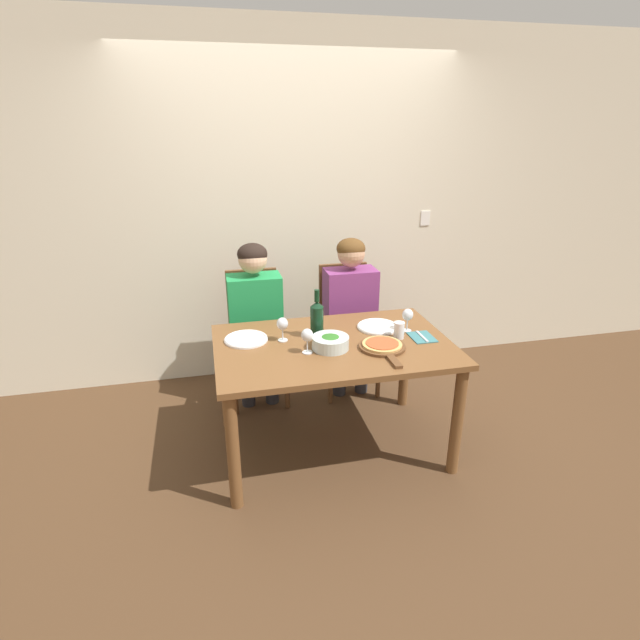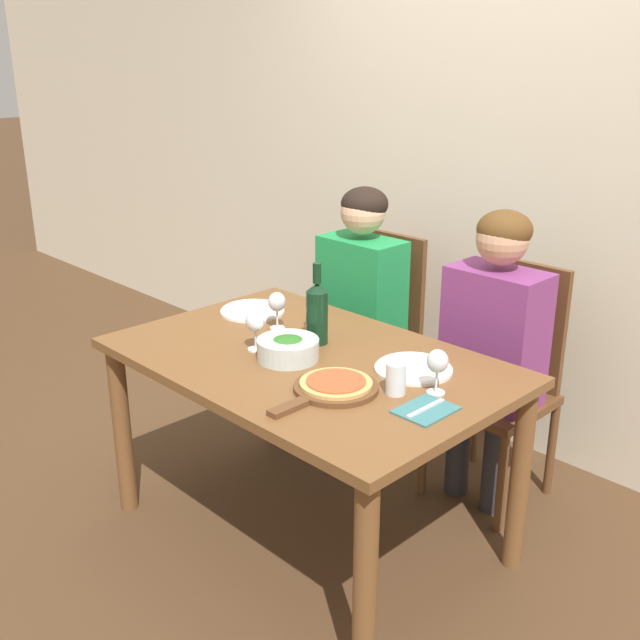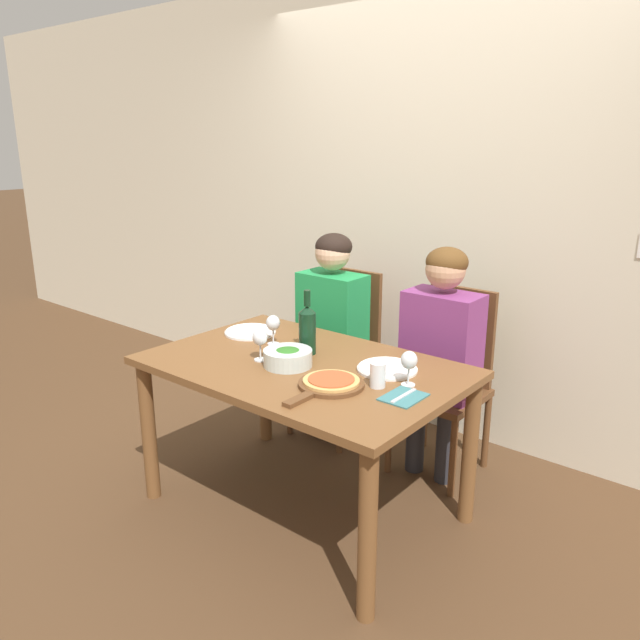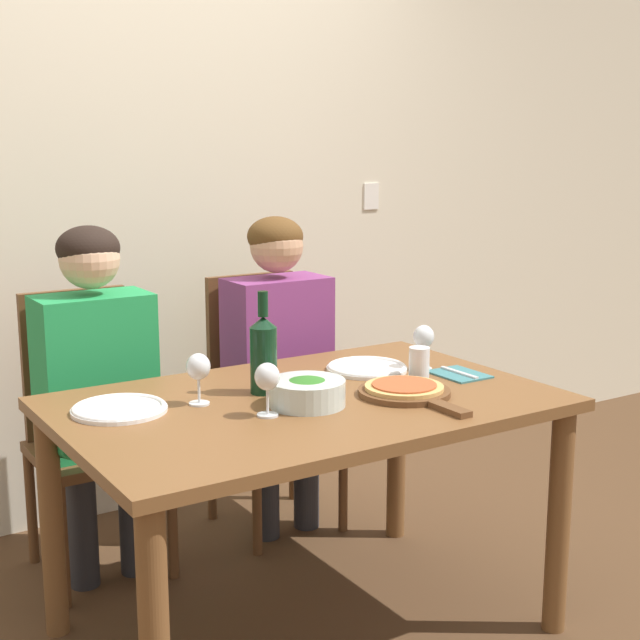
{
  "view_description": "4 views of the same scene",
  "coord_description": "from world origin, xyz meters",
  "px_view_note": "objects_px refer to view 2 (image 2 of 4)",
  "views": [
    {
      "loc": [
        -0.7,
        -2.67,
        2.01
      ],
      "look_at": [
        -0.08,
        -0.0,
        0.91
      ],
      "focal_mm": 28.0,
      "sensor_mm": 36.0,
      "label": 1
    },
    {
      "loc": [
        1.8,
        -1.71,
        1.78
      ],
      "look_at": [
        0.04,
        0.02,
        0.9
      ],
      "focal_mm": 42.0,
      "sensor_mm": 36.0,
      "label": 2
    },
    {
      "loc": [
        1.75,
        -2.01,
        1.75
      ],
      "look_at": [
        -0.01,
        0.13,
        0.92
      ],
      "focal_mm": 35.0,
      "sensor_mm": 36.0,
      "label": 3
    },
    {
      "loc": [
        -1.33,
        -2.16,
        1.48
      ],
      "look_at": [
        0.14,
        0.14,
        0.95
      ],
      "focal_mm": 50.0,
      "sensor_mm": 36.0,
      "label": 4
    }
  ],
  "objects_px": {
    "wine_glass_right": "(437,363)",
    "broccoli_bowl": "(288,349)",
    "person_woman": "(359,294)",
    "dinner_plate_right": "(413,368)",
    "person_man": "(492,334)",
    "pizza_on_board": "(334,387)",
    "wine_glass_centre": "(255,323)",
    "chair_left": "(375,332)",
    "wine_bottle": "(317,312)",
    "dinner_plate_left": "(252,310)",
    "chair_right": "(504,376)",
    "water_tumbler": "(396,378)",
    "fork_on_napkin": "(426,410)",
    "wine_glass_left": "(277,304)"
  },
  "relations": [
    {
      "from": "wine_bottle",
      "to": "water_tumbler",
      "type": "bearing_deg",
      "value": -14.74
    },
    {
      "from": "wine_glass_left",
      "to": "pizza_on_board",
      "type": "bearing_deg",
      "value": -24.12
    },
    {
      "from": "pizza_on_board",
      "to": "water_tumbler",
      "type": "bearing_deg",
      "value": 40.23
    },
    {
      "from": "person_woman",
      "to": "person_man",
      "type": "distance_m",
      "value": 0.71
    },
    {
      "from": "wine_glass_right",
      "to": "wine_glass_centre",
      "type": "bearing_deg",
      "value": -165.88
    },
    {
      "from": "person_man",
      "to": "wine_bottle",
      "type": "distance_m",
      "value": 0.71
    },
    {
      "from": "dinner_plate_left",
      "to": "chair_right",
      "type": "bearing_deg",
      "value": 38.24
    },
    {
      "from": "person_woman",
      "to": "wine_glass_left",
      "type": "xyz_separation_m",
      "value": [
        0.1,
        -0.59,
        0.12
      ]
    },
    {
      "from": "person_man",
      "to": "water_tumbler",
      "type": "xyz_separation_m",
      "value": [
        0.1,
        -0.71,
        0.06
      ]
    },
    {
      "from": "person_man",
      "to": "fork_on_napkin",
      "type": "relative_size",
      "value": 6.8
    },
    {
      "from": "chair_left",
      "to": "wine_glass_left",
      "type": "height_order",
      "value": "chair_left"
    },
    {
      "from": "person_woman",
      "to": "fork_on_napkin",
      "type": "distance_m",
      "value": 1.21
    },
    {
      "from": "chair_left",
      "to": "dinner_plate_right",
      "type": "height_order",
      "value": "chair_left"
    },
    {
      "from": "dinner_plate_left",
      "to": "fork_on_napkin",
      "type": "height_order",
      "value": "dinner_plate_left"
    },
    {
      "from": "water_tumbler",
      "to": "fork_on_napkin",
      "type": "distance_m",
      "value": 0.16
    },
    {
      "from": "chair_right",
      "to": "wine_bottle",
      "type": "relative_size",
      "value": 3.16
    },
    {
      "from": "wine_glass_centre",
      "to": "pizza_on_board",
      "type": "bearing_deg",
      "value": -5.89
    },
    {
      "from": "pizza_on_board",
      "to": "water_tumbler",
      "type": "relative_size",
      "value": 3.97
    },
    {
      "from": "chair_right",
      "to": "dinner_plate_left",
      "type": "distance_m",
      "value": 1.08
    },
    {
      "from": "person_woman",
      "to": "wine_bottle",
      "type": "height_order",
      "value": "person_woman"
    },
    {
      "from": "person_woman",
      "to": "dinner_plate_left",
      "type": "xyz_separation_m",
      "value": [
        -0.11,
        -0.53,
        0.02
      ]
    },
    {
      "from": "wine_glass_right",
      "to": "pizza_on_board",
      "type": "bearing_deg",
      "value": -137.83
    },
    {
      "from": "person_man",
      "to": "wine_bottle",
      "type": "bearing_deg",
      "value": -123.86
    },
    {
      "from": "chair_left",
      "to": "broccoli_bowl",
      "type": "bearing_deg",
      "value": -67.67
    },
    {
      "from": "chair_left",
      "to": "wine_glass_centre",
      "type": "distance_m",
      "value": 0.99
    },
    {
      "from": "pizza_on_board",
      "to": "wine_glass_centre",
      "type": "bearing_deg",
      "value": 174.11
    },
    {
      "from": "person_man",
      "to": "wine_glass_right",
      "type": "height_order",
      "value": "person_man"
    },
    {
      "from": "person_man",
      "to": "wine_glass_left",
      "type": "bearing_deg",
      "value": -135.89
    },
    {
      "from": "person_woman",
      "to": "water_tumbler",
      "type": "height_order",
      "value": "person_woman"
    },
    {
      "from": "wine_glass_right",
      "to": "dinner_plate_right",
      "type": "bearing_deg",
      "value": 150.95
    },
    {
      "from": "dinner_plate_left",
      "to": "wine_glass_left",
      "type": "xyz_separation_m",
      "value": [
        0.22,
        -0.05,
        0.1
      ]
    },
    {
      "from": "person_woman",
      "to": "dinner_plate_right",
      "type": "bearing_deg",
      "value": -35.48
    },
    {
      "from": "chair_right",
      "to": "wine_glass_centre",
      "type": "height_order",
      "value": "chair_right"
    },
    {
      "from": "chair_left",
      "to": "wine_glass_centre",
      "type": "xyz_separation_m",
      "value": [
        0.22,
        -0.91,
        0.34
      ]
    },
    {
      "from": "broccoli_bowl",
      "to": "water_tumbler",
      "type": "relative_size",
      "value": 2.11
    },
    {
      "from": "person_man",
      "to": "dinner_plate_left",
      "type": "height_order",
      "value": "person_man"
    },
    {
      "from": "water_tumbler",
      "to": "fork_on_napkin",
      "type": "xyz_separation_m",
      "value": [
        0.14,
        -0.03,
        -0.05
      ]
    },
    {
      "from": "broccoli_bowl",
      "to": "wine_glass_centre",
      "type": "bearing_deg",
      "value": -169.02
    },
    {
      "from": "person_man",
      "to": "fork_on_napkin",
      "type": "xyz_separation_m",
      "value": [
        0.25,
        -0.74,
        0.02
      ]
    },
    {
      "from": "dinner_plate_left",
      "to": "pizza_on_board",
      "type": "xyz_separation_m",
      "value": [
        0.78,
        -0.3,
        0.01
      ]
    },
    {
      "from": "chair_right",
      "to": "wine_glass_right",
      "type": "relative_size",
      "value": 6.5
    },
    {
      "from": "wine_bottle",
      "to": "wine_glass_right",
      "type": "height_order",
      "value": "wine_bottle"
    },
    {
      "from": "wine_bottle",
      "to": "dinner_plate_right",
      "type": "relative_size",
      "value": 1.16
    },
    {
      "from": "chair_left",
      "to": "dinner_plate_left",
      "type": "xyz_separation_m",
      "value": [
        -0.11,
        -0.65,
        0.24
      ]
    },
    {
      "from": "broccoli_bowl",
      "to": "fork_on_napkin",
      "type": "height_order",
      "value": "broccoli_bowl"
    },
    {
      "from": "person_man",
      "to": "chair_right",
      "type": "bearing_deg",
      "value": 90.0
    },
    {
      "from": "wine_glass_right",
      "to": "broccoli_bowl",
      "type": "bearing_deg",
      "value": -165.05
    },
    {
      "from": "person_woman",
      "to": "water_tumbler",
      "type": "relative_size",
      "value": 11.66
    },
    {
      "from": "chair_right",
      "to": "pizza_on_board",
      "type": "height_order",
      "value": "chair_right"
    },
    {
      "from": "person_woman",
      "to": "person_man",
      "type": "xyz_separation_m",
      "value": [
        0.71,
        0.0,
        0.0
      ]
    }
  ]
}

